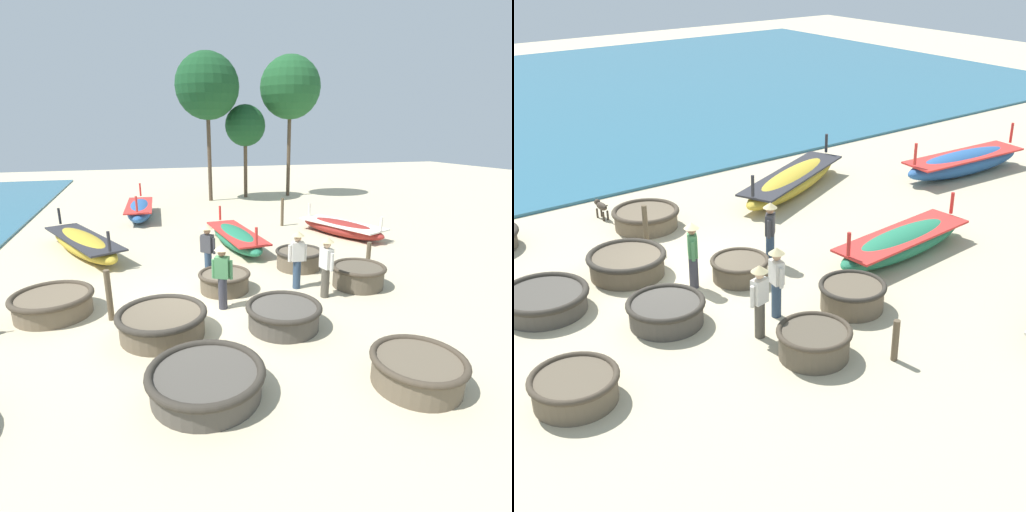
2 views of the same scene
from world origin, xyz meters
TOP-DOWN VIEW (x-y plane):
  - ground_plane at (0.00, 0.00)m, footprint 80.00×80.00m
  - coracle_tilted at (4.69, 0.42)m, footprint 1.54×1.54m
  - coracle_front_left at (-0.36, -3.21)m, footprint 2.02×2.02m
  - coracle_beside_post at (0.96, 1.22)m, footprint 1.45×1.45m
  - coracle_nearest at (-0.89, -0.89)m, footprint 1.96×1.96m
  - coracle_upturned at (1.76, -1.29)m, footprint 1.73×1.73m
  - coracle_far_left at (3.69, 2.39)m, footprint 1.54×1.54m
  - coracle_weathered at (-3.34, 0.94)m, footprint 1.92×1.92m
  - coracle_far_right at (3.22, -4.00)m, footprint 1.66×1.66m
  - long_boat_ochre_hull at (-1.02, 12.03)m, footprint 1.55×5.19m
  - long_boat_green_hull at (7.09, 5.81)m, footprint 2.70×4.35m
  - long_boat_blue_hull at (2.36, 5.40)m, footprint 1.53×4.63m
  - long_boat_red_hull at (-3.15, 6.14)m, footprint 3.32×5.53m
  - fisherman_with_hat at (0.66, 0.08)m, footprint 0.48×0.36m
  - fisherman_standing_left at (2.95, 0.81)m, footprint 0.53×0.36m
  - fisherman_standing_right at (3.43, -0.00)m, footprint 0.36×0.52m
  - fisherman_crouching at (0.72, 2.32)m, footprint 0.40×0.40m
  - mooring_post_shoreline at (-2.00, 0.24)m, footprint 0.14×0.14m
  - mooring_post_mid_beach at (5.30, 8.20)m, footprint 0.14×0.14m
  - mooring_post_inland at (5.76, 1.62)m, footprint 0.14×0.14m
  - tree_left_mid at (8.87, 16.59)m, footprint 3.87×3.87m
  - tree_tall_back at (3.44, 16.14)m, footprint 3.80×3.80m
  - tree_leftmost at (5.94, 16.82)m, footprint 2.57×2.57m

SIDE VIEW (x-z plane):
  - ground_plane at x=0.00m, z-range 0.00..0.00m
  - coracle_front_left at x=-0.36m, z-range 0.03..0.55m
  - coracle_beside_post at x=0.96m, z-range 0.02..0.57m
  - coracle_weathered at x=-3.34m, z-range 0.03..0.59m
  - coracle_upturned at x=1.76m, z-range 0.03..0.59m
  - coracle_far_right at x=3.22m, z-range 0.03..0.59m
  - coracle_nearest at x=-0.89m, z-range 0.03..0.62m
  - long_boat_green_hull at x=7.09m, z-range -0.23..0.88m
  - coracle_far_left at x=3.69m, z-range 0.03..0.65m
  - coracle_tilted at x=4.69m, z-range 0.03..0.66m
  - long_boat_blue_hull at x=2.36m, z-range -0.26..0.97m
  - long_boat_red_hull at x=-3.15m, z-range -0.28..1.03m
  - long_boat_ochre_hull at x=-1.02m, z-range -0.32..1.15m
  - mooring_post_inland at x=5.76m, z-range 0.00..0.90m
  - mooring_post_shoreline at x=-2.00m, z-range 0.00..1.24m
  - mooring_post_mid_beach at x=5.30m, z-range 0.00..1.30m
  - fisherman_with_hat at x=0.66m, z-range 0.12..1.79m
  - fisherman_standing_left at x=2.95m, z-range 0.12..1.79m
  - fisherman_standing_right at x=3.43m, z-range 0.12..1.79m
  - fisherman_crouching at x=0.72m, z-range 0.12..1.79m
  - tree_leftmost at x=5.94m, z-range 1.61..7.47m
  - tree_tall_back at x=3.44m, z-range 2.41..11.07m
  - tree_left_mid at x=8.87m, z-range 2.45..11.26m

